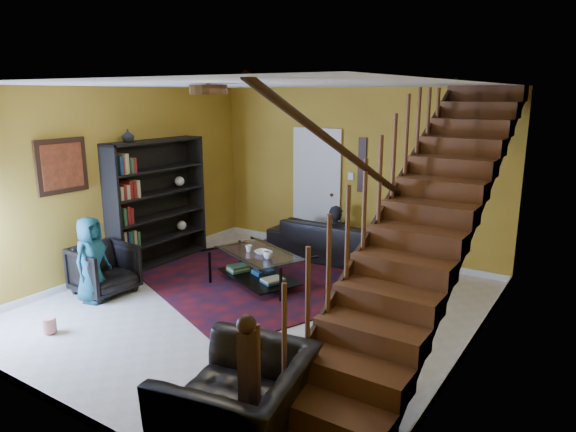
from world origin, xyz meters
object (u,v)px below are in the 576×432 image
armchair_left (104,269)px  coffee_table (259,266)px  armchair_right (239,404)px  bookshelf (158,205)px  sofa (339,241)px

armchair_left → coffee_table: size_ratio=0.50×
armchair_right → coffee_table: armchair_right is taller
bookshelf → armchair_right: (3.90, -2.85, -0.59)m
armchair_left → bookshelf: bearing=17.9°
sofa → coffee_table: 1.71m
coffee_table → armchair_left: bearing=-138.7°
sofa → coffee_table: size_ratio=1.54×
bookshelf → armchair_right: 4.87m
armchair_left → armchair_right: armchair_right is taller
bookshelf → sofa: bearing=35.5°
armchair_left → sofa: bearing=-30.2°
armchair_right → armchair_left: bearing=-124.0°
sofa → armchair_left: bearing=54.8°
bookshelf → armchair_right: bookshelf is taller
coffee_table → sofa: bearing=75.6°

